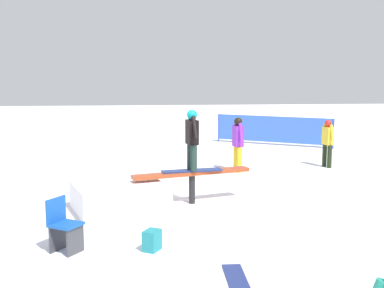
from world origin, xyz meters
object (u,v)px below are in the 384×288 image
(rail_feature, at_px, (192,176))
(folding_chair, at_px, (64,227))
(main_rider_on_rail, at_px, (192,141))
(backpack_on_snow, at_px, (152,240))
(bystander_yellow, at_px, (328,141))
(bystander_purple, at_px, (238,141))
(loose_snowboard_navy, at_px, (239,284))

(rail_feature, distance_m, folding_chair, 3.73)
(main_rider_on_rail, distance_m, backpack_on_snow, 3.34)
(main_rider_on_rail, distance_m, bystander_yellow, 5.89)
(bystander_purple, relative_size, folding_chair, 1.77)
(bystander_purple, height_order, folding_chair, bystander_purple)
(folding_chair, height_order, backpack_on_snow, folding_chair)
(rail_feature, height_order, bystander_yellow, bystander_yellow)
(loose_snowboard_navy, bearing_deg, bystander_yellow, -25.32)
(bystander_yellow, relative_size, bystander_purple, 0.91)
(rail_feature, distance_m, loose_snowboard_navy, 4.52)
(rail_feature, bearing_deg, loose_snowboard_navy, -104.39)
(bystander_purple, relative_size, backpack_on_snow, 4.57)
(rail_feature, height_order, backpack_on_snow, rail_feature)
(rail_feature, height_order, loose_snowboard_navy, rail_feature)
(bystander_yellow, bearing_deg, rail_feature, -64.36)
(backpack_on_snow, bearing_deg, rail_feature, 11.92)
(bystander_yellow, relative_size, loose_snowboard_navy, 0.98)
(bystander_purple, bearing_deg, loose_snowboard_navy, 160.10)
(rail_feature, height_order, bystander_purple, bystander_purple)
(loose_snowboard_navy, bearing_deg, rail_feature, 4.18)
(main_rider_on_rail, relative_size, folding_chair, 1.55)
(rail_feature, bearing_deg, bystander_yellow, 23.98)
(backpack_on_snow, bearing_deg, loose_snowboard_navy, -113.17)
(bystander_yellow, xyz_separation_m, bystander_purple, (-2.77, -0.44, 0.08))
(folding_chair, bearing_deg, main_rider_on_rail, -6.32)
(rail_feature, relative_size, backpack_on_snow, 7.80)
(bystander_purple, distance_m, backpack_on_snow, 6.93)
(rail_feature, bearing_deg, folding_chair, -146.49)
(loose_snowboard_navy, relative_size, backpack_on_snow, 4.27)
(bystander_yellow, bearing_deg, loose_snowboard_navy, -42.23)
(rail_feature, xyz_separation_m, main_rider_on_rail, (0.00, 0.00, 0.77))
(bystander_yellow, height_order, backpack_on_snow, bystander_yellow)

